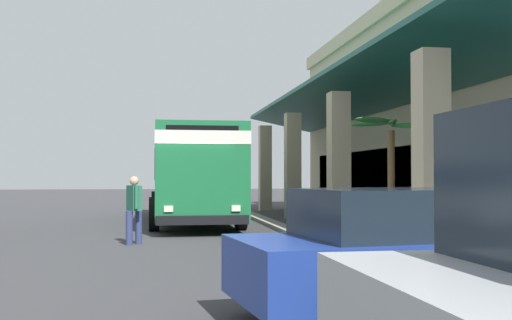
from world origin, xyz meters
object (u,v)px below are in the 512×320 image
at_px(pedestrian, 134,206).
at_px(potted_palm, 391,218).
at_px(transit_bus, 192,169).
at_px(parked_sedan_blue, 424,252).

height_order(pedestrian, potted_palm, potted_palm).
distance_m(transit_bus, potted_palm, 9.77).
distance_m(transit_bus, pedestrian, 7.38).
xyz_separation_m(parked_sedan_blue, potted_palm, (-6.50, 2.16, -0.07)).
height_order(transit_bus, pedestrian, transit_bus).
height_order(transit_bus, potted_palm, transit_bus).
relative_size(transit_bus, pedestrian, 6.99).
xyz_separation_m(transit_bus, pedestrian, (7.11, -1.76, -0.96)).
distance_m(transit_bus, parked_sedan_blue, 15.52).
relative_size(transit_bus, potted_palm, 3.81).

